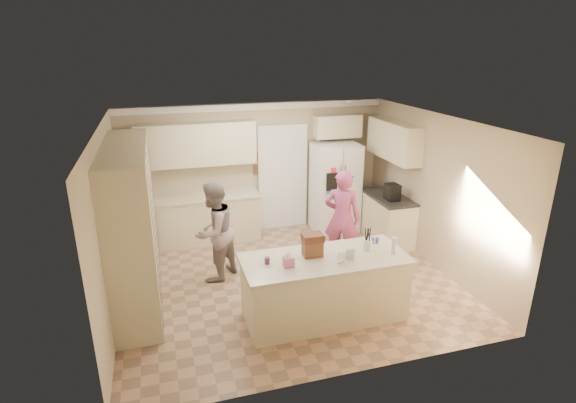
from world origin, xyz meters
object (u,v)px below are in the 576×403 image
object	(u,v)px
tissue_box	(288,261)
dollhouse_body	(312,248)
coffee_maker	(392,192)
island_base	(324,289)
teen_boy	(214,231)
teen_girl	(342,218)
utensil_crock	(367,245)
refrigerator	(335,188)

from	to	relation	value
tissue_box	dollhouse_body	distance (m)	0.45
coffee_maker	island_base	size ratio (longest dim) A/B	0.14
island_base	teen_boy	distance (m)	2.06
dollhouse_body	teen_girl	bearing A→B (deg)	53.22
utensil_crock	teen_girl	world-z (taller)	teen_girl
island_base	dollhouse_body	size ratio (longest dim) A/B	8.46
teen_boy	teen_girl	world-z (taller)	teen_girl
dollhouse_body	utensil_crock	bearing A→B (deg)	-3.58
coffee_maker	teen_boy	bearing A→B (deg)	-173.98
refrigerator	teen_boy	bearing A→B (deg)	-150.73
island_base	tissue_box	distance (m)	0.79
refrigerator	dollhouse_body	distance (m)	3.20
utensil_crock	teen_girl	xyz separation A→B (m)	(0.22, 1.41, -0.15)
coffee_maker	tissue_box	world-z (taller)	coffee_maker
refrigerator	tissue_box	distance (m)	3.57
tissue_box	teen_girl	size ratio (longest dim) A/B	0.08
teen_boy	island_base	bearing A→B (deg)	86.24
refrigerator	dollhouse_body	xyz separation A→B (m)	(-1.48, -2.84, 0.14)
utensil_crock	teen_boy	xyz separation A→B (m)	(-1.96, 1.50, -0.17)
island_base	dollhouse_body	bearing A→B (deg)	146.31
coffee_maker	utensil_crock	bearing A→B (deg)	-127.12
island_base	teen_girl	bearing A→B (deg)	59.29
island_base	tissue_box	size ratio (longest dim) A/B	15.71
tissue_box	refrigerator	bearing A→B (deg)	58.20
teen_girl	island_base	bearing A→B (deg)	89.40
island_base	teen_boy	bearing A→B (deg)	130.23
coffee_maker	utensil_crock	distance (m)	2.32
island_base	dollhouse_body	distance (m)	0.62
refrigerator	teen_girl	xyz separation A→B (m)	(-0.46, -1.47, -0.05)
refrigerator	teen_girl	distance (m)	1.55
tissue_box	coffee_maker	bearing A→B (deg)	37.57
utensil_crock	teen_girl	bearing A→B (deg)	81.18
tissue_box	island_base	bearing A→B (deg)	10.30
island_base	coffee_maker	bearing A→B (deg)	42.83
teen_girl	refrigerator	bearing A→B (deg)	-77.36
island_base	teen_boy	world-z (taller)	teen_boy
tissue_box	dollhouse_body	size ratio (longest dim) A/B	0.54
teen_boy	dollhouse_body	bearing A→B (deg)	84.69
utensil_crock	dollhouse_body	xyz separation A→B (m)	(-0.80, 0.05, 0.04)
dollhouse_body	island_base	bearing A→B (deg)	-33.69
refrigerator	teen_boy	world-z (taller)	refrigerator
refrigerator	coffee_maker	distance (m)	1.27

